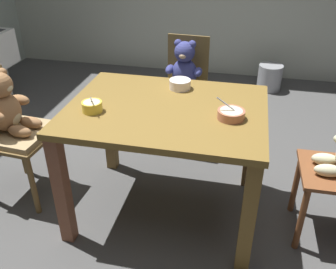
{
  "coord_description": "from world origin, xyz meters",
  "views": [
    {
      "loc": [
        0.41,
        -1.82,
        1.66
      ],
      "look_at": [
        0.0,
        0.05,
        0.53
      ],
      "focal_mm": 39.67,
      "sensor_mm": 36.0,
      "label": 1
    }
  ],
  "objects_px": {
    "dining_table": "(166,127)",
    "porridge_bowl_white_far_center": "(180,84)",
    "metal_pail": "(270,77)",
    "teddy_chair_near_left": "(10,119)",
    "porridge_bowl_yellow_near_left": "(92,106)",
    "teddy_chair_far_center": "(184,78)",
    "porridge_bowl_terracotta_near_right": "(231,114)"
  },
  "relations": [
    {
      "from": "teddy_chair_far_center",
      "to": "metal_pail",
      "type": "distance_m",
      "value": 1.53
    },
    {
      "from": "porridge_bowl_terracotta_near_right",
      "to": "teddy_chair_far_center",
      "type": "bearing_deg",
      "value": 114.18
    },
    {
      "from": "teddy_chair_far_center",
      "to": "porridge_bowl_yellow_near_left",
      "type": "distance_m",
      "value": 1.08
    },
    {
      "from": "teddy_chair_far_center",
      "to": "porridge_bowl_terracotta_near_right",
      "type": "relative_size",
      "value": 5.61
    },
    {
      "from": "teddy_chair_far_center",
      "to": "porridge_bowl_white_far_center",
      "type": "relative_size",
      "value": 6.59
    },
    {
      "from": "porridge_bowl_white_far_center",
      "to": "dining_table",
      "type": "bearing_deg",
      "value": -95.65
    },
    {
      "from": "teddy_chair_near_left",
      "to": "porridge_bowl_yellow_near_left",
      "type": "relative_size",
      "value": 7.61
    },
    {
      "from": "metal_pail",
      "to": "teddy_chair_far_center",
      "type": "bearing_deg",
      "value": -119.93
    },
    {
      "from": "porridge_bowl_white_far_center",
      "to": "metal_pail",
      "type": "xyz_separation_m",
      "value": [
        0.65,
        1.88,
        -0.63
      ]
    },
    {
      "from": "porridge_bowl_white_far_center",
      "to": "metal_pail",
      "type": "distance_m",
      "value": 2.09
    },
    {
      "from": "porridge_bowl_terracotta_near_right",
      "to": "porridge_bowl_white_far_center",
      "type": "bearing_deg",
      "value": 135.51
    },
    {
      "from": "dining_table",
      "to": "porridge_bowl_white_far_center",
      "type": "distance_m",
      "value": 0.32
    },
    {
      "from": "dining_table",
      "to": "porridge_bowl_terracotta_near_right",
      "type": "height_order",
      "value": "porridge_bowl_terracotta_near_right"
    },
    {
      "from": "porridge_bowl_white_far_center",
      "to": "metal_pail",
      "type": "relative_size",
      "value": 0.48
    },
    {
      "from": "dining_table",
      "to": "porridge_bowl_terracotta_near_right",
      "type": "xyz_separation_m",
      "value": [
        0.36,
        -0.06,
        0.15
      ]
    },
    {
      "from": "dining_table",
      "to": "teddy_chair_far_center",
      "type": "height_order",
      "value": "teddy_chair_far_center"
    },
    {
      "from": "teddy_chair_far_center",
      "to": "porridge_bowl_yellow_near_left",
      "type": "xyz_separation_m",
      "value": [
        -0.33,
        -1.01,
        0.21
      ]
    },
    {
      "from": "dining_table",
      "to": "teddy_chair_near_left",
      "type": "xyz_separation_m",
      "value": [
        -1.0,
        -0.03,
        -0.05
      ]
    },
    {
      "from": "teddy_chair_far_center",
      "to": "metal_pail",
      "type": "height_order",
      "value": "teddy_chair_far_center"
    },
    {
      "from": "dining_table",
      "to": "porridge_bowl_white_far_center",
      "type": "bearing_deg",
      "value": 84.35
    },
    {
      "from": "teddy_chair_near_left",
      "to": "metal_pail",
      "type": "relative_size",
      "value": 3.17
    },
    {
      "from": "metal_pail",
      "to": "dining_table",
      "type": "bearing_deg",
      "value": -107.53
    },
    {
      "from": "teddy_chair_far_center",
      "to": "porridge_bowl_yellow_near_left",
      "type": "relative_size",
      "value": 7.52
    },
    {
      "from": "teddy_chair_far_center",
      "to": "porridge_bowl_white_far_center",
      "type": "bearing_deg",
      "value": 11.27
    },
    {
      "from": "dining_table",
      "to": "porridge_bowl_yellow_near_left",
      "type": "xyz_separation_m",
      "value": [
        -0.38,
        -0.14,
        0.16
      ]
    },
    {
      "from": "porridge_bowl_white_far_center",
      "to": "porridge_bowl_yellow_near_left",
      "type": "bearing_deg",
      "value": -134.9
    },
    {
      "from": "teddy_chair_near_left",
      "to": "porridge_bowl_white_far_center",
      "type": "relative_size",
      "value": 6.67
    },
    {
      "from": "teddy_chair_far_center",
      "to": "porridge_bowl_terracotta_near_right",
      "type": "height_order",
      "value": "teddy_chair_far_center"
    },
    {
      "from": "dining_table",
      "to": "metal_pail",
      "type": "relative_size",
      "value": 4.02
    },
    {
      "from": "teddy_chair_far_center",
      "to": "teddy_chair_near_left",
      "type": "bearing_deg",
      "value": -42.94
    },
    {
      "from": "dining_table",
      "to": "metal_pail",
      "type": "bearing_deg",
      "value": 72.47
    },
    {
      "from": "porridge_bowl_yellow_near_left",
      "to": "porridge_bowl_terracotta_near_right",
      "type": "bearing_deg",
      "value": 6.11
    }
  ]
}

